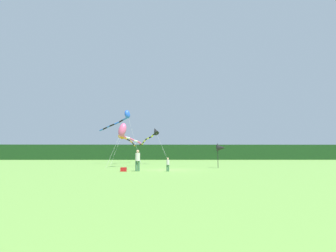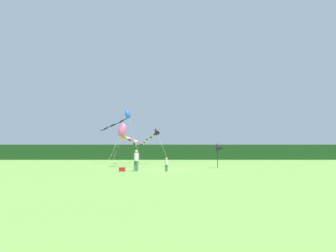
# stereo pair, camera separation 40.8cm
# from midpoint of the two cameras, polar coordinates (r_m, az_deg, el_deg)

# --- Properties ---
(ground_plane) EXTENTS (120.00, 120.00, 0.00)m
(ground_plane) POSITION_cam_midpoint_polar(r_m,az_deg,el_deg) (23.73, 0.49, -9.58)
(ground_plane) COLOR #6B9E42
(distant_treeline) EXTENTS (108.00, 2.80, 3.91)m
(distant_treeline) POSITION_cam_midpoint_polar(r_m,az_deg,el_deg) (68.69, 0.19, -5.77)
(distant_treeline) COLOR #193D19
(distant_treeline) RESTS_ON ground
(person_adult) EXTENTS (0.39, 0.39, 1.76)m
(person_adult) POSITION_cam_midpoint_polar(r_m,az_deg,el_deg) (21.87, -6.41, -7.25)
(person_adult) COLOR #3F724C
(person_adult) RESTS_ON ground
(person_child) EXTENTS (0.25, 0.25, 1.12)m
(person_child) POSITION_cam_midpoint_polar(r_m,az_deg,el_deg) (21.49, 0.21, -8.26)
(person_child) COLOR #3F724C
(person_child) RESTS_ON ground
(cooler_box) EXTENTS (0.48, 0.33, 0.33)m
(cooler_box) POSITION_cam_midpoint_polar(r_m,az_deg,el_deg) (21.78, -9.44, -9.36)
(cooler_box) COLOR red
(cooler_box) RESTS_ON ground
(banner_flag_pole) EXTENTS (0.90, 0.70, 2.50)m
(banner_flag_pole) POSITION_cam_midpoint_polar(r_m,az_deg,el_deg) (27.25, 11.90, -4.73)
(banner_flag_pole) COLOR black
(banner_flag_pole) RESTS_ON ground
(kite_blue) EXTENTS (6.88, 5.46, 7.55)m
(kite_blue) POSITION_cam_midpoint_polar(r_m,az_deg,el_deg) (36.89, -9.28, 1.89)
(kite_blue) COLOR #B2B2B2
(kite_blue) RESTS_ON ground
(kite_black) EXTENTS (4.93, 10.28, 5.46)m
(kite_black) POSITION_cam_midpoint_polar(r_m,az_deg,el_deg) (38.37, -2.87, -1.66)
(kite_black) COLOR #B2B2B2
(kite_black) RESTS_ON ground
(kite_orange) EXTENTS (2.11, 10.72, 5.24)m
(kite_orange) POSITION_cam_midpoint_polar(r_m,az_deg,el_deg) (40.89, -9.13, -2.09)
(kite_orange) COLOR #B2B2B2
(kite_orange) RESTS_ON ground
(kite_rainbow) EXTENTS (3.30, 4.29, 4.97)m
(kite_rainbow) POSITION_cam_midpoint_polar(r_m,az_deg,el_deg) (29.50, -9.36, -1.08)
(kite_rainbow) COLOR #B2B2B2
(kite_rainbow) RESTS_ON ground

